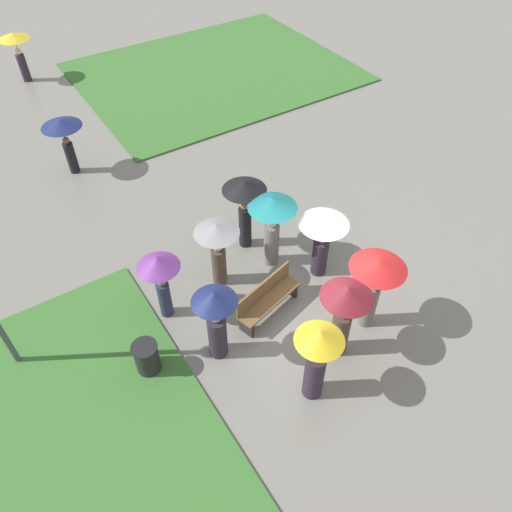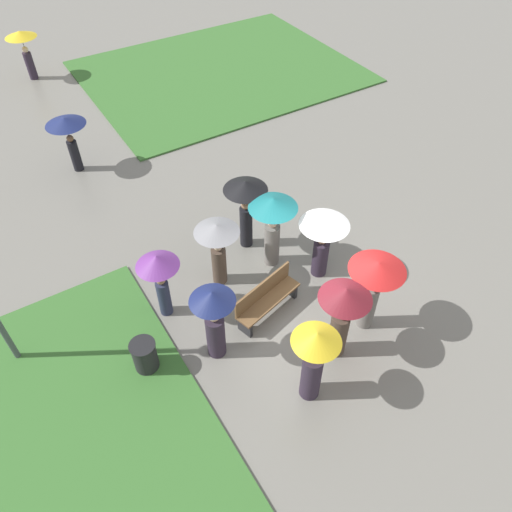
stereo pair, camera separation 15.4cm
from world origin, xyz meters
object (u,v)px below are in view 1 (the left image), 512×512
(trash_bin, at_px, (147,358))
(crowd_person_white, at_px, (323,233))
(lone_walker_far_path, at_px, (63,132))
(lone_walker_mid_plaza, at_px, (16,45))
(crowd_person_teal, at_px, (272,217))
(park_bench, at_px, (267,297))
(crowd_person_red, at_px, (375,279))
(crowd_person_purple, at_px, (159,272))
(crowd_person_black, at_px, (245,199))
(crowd_person_yellow, at_px, (317,356))
(crowd_person_maroon, at_px, (345,309))
(crowd_person_navy, at_px, (216,316))
(crowd_person_grey, at_px, (217,243))

(trash_bin, xyz_separation_m, crowd_person_white, (4.62, 0.30, 0.87))
(lone_walker_far_path, xyz_separation_m, lone_walker_mid_plaza, (0.40, 6.81, 0.02))
(trash_bin, relative_size, crowd_person_teal, 0.40)
(park_bench, xyz_separation_m, crowd_person_red, (1.68, -1.44, 0.95))
(park_bench, distance_m, lone_walker_far_path, 7.92)
(trash_bin, xyz_separation_m, crowd_person_purple, (0.95, 1.13, 0.95))
(trash_bin, xyz_separation_m, lone_walker_mid_plaza, (1.38, 14.40, 0.98))
(crowd_person_black, height_order, crowd_person_yellow, crowd_person_yellow)
(park_bench, xyz_separation_m, crowd_person_white, (1.74, 0.34, 0.81))
(park_bench, height_order, crowd_person_maroon, crowd_person_maroon)
(crowd_person_navy, distance_m, crowd_person_yellow, 2.11)
(crowd_person_black, distance_m, crowd_person_red, 3.69)
(crowd_person_black, xyz_separation_m, lone_walker_far_path, (-2.67, 5.50, -0.11))
(crowd_person_maroon, distance_m, crowd_person_white, 2.28)
(trash_bin, height_order, lone_walker_mid_plaza, lone_walker_mid_plaza)
(lone_walker_mid_plaza, bearing_deg, crowd_person_navy, 46.67)
(lone_walker_far_path, height_order, lone_walker_mid_plaza, lone_walker_mid_plaza)
(park_bench, bearing_deg, crowd_person_navy, 179.02)
(crowd_person_maroon, bearing_deg, crowd_person_white, 100.83)
(crowd_person_black, distance_m, lone_walker_far_path, 6.11)
(crowd_person_purple, bearing_deg, crowd_person_teal, 45.82)
(crowd_person_yellow, bearing_deg, crowd_person_purple, 50.56)
(crowd_person_grey, relative_size, crowd_person_red, 0.91)
(trash_bin, height_order, crowd_person_white, crowd_person_white)
(trash_bin, bearing_deg, crowd_person_maroon, -25.70)
(crowd_person_red, bearing_deg, park_bench, -147.62)
(crowd_person_black, xyz_separation_m, crowd_person_maroon, (-0.08, -3.81, -0.09))
(crowd_person_navy, bearing_deg, lone_walker_far_path, 115.94)
(crowd_person_black, bearing_deg, crowd_person_maroon, -178.19)
(trash_bin, height_order, crowd_person_yellow, crowd_person_yellow)
(crowd_person_black, relative_size, crowd_person_purple, 1.11)
(crowd_person_red, relative_size, lone_walker_mid_plaza, 1.07)
(park_bench, relative_size, lone_walker_far_path, 1.01)
(crowd_person_red, distance_m, crowd_person_yellow, 2.19)
(crowd_person_black, distance_m, crowd_person_maroon, 3.81)
(crowd_person_grey, distance_m, crowd_person_yellow, 3.56)
(crowd_person_navy, distance_m, lone_walker_far_path, 8.02)
(crowd_person_white, distance_m, crowd_person_teal, 1.22)
(crowd_person_black, xyz_separation_m, crowd_person_yellow, (-1.14, -4.32, -0.20))
(lone_walker_mid_plaza, bearing_deg, lone_walker_far_path, 43.17)
(park_bench, relative_size, crowd_person_navy, 0.91)
(crowd_person_maroon, xyz_separation_m, lone_walker_far_path, (-2.58, 9.31, -0.01))
(park_bench, xyz_separation_m, crowd_person_maroon, (0.68, -1.67, 0.91))
(crowd_person_black, bearing_deg, crowd_person_purple, 112.72)
(crowd_person_navy, relative_size, lone_walker_mid_plaza, 1.06)
(crowd_person_maroon, xyz_separation_m, crowd_person_teal, (0.28, 2.93, 0.08))
(crowd_person_yellow, bearing_deg, crowd_person_white, -14.30)
(park_bench, distance_m, trash_bin, 2.88)
(trash_bin, height_order, crowd_person_maroon, crowd_person_maroon)
(lone_walker_far_path, bearing_deg, crowd_person_yellow, -15.41)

